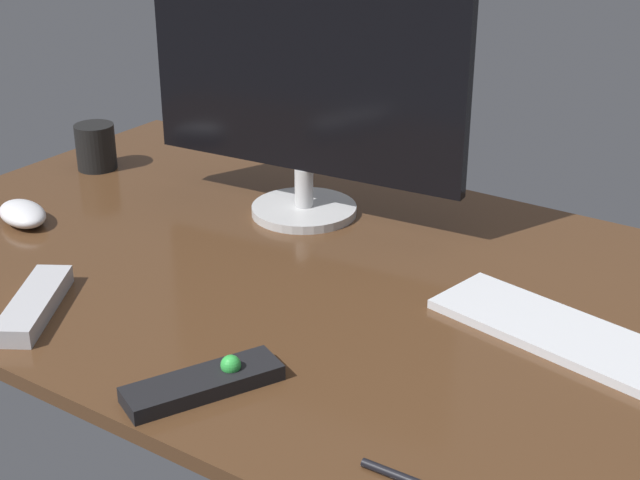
{
  "coord_description": "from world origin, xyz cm",
  "views": [
    {
      "loc": [
        68.73,
        -99.81,
        62.03
      ],
      "look_at": [
        1.79,
        -1.14,
        8.0
      ],
      "focal_mm": 52.88,
      "sensor_mm": 36.0,
      "label": 1
    }
  ],
  "objects_px": {
    "monitor": "(303,94)",
    "keyboard": "(572,338)",
    "media_remote": "(205,382)",
    "tv_remote": "(34,304)",
    "computer_mouse": "(23,214)",
    "coffee_mug": "(96,147)"
  },
  "relations": [
    {
      "from": "monitor",
      "to": "keyboard",
      "type": "bearing_deg",
      "value": -21.55
    },
    {
      "from": "media_remote",
      "to": "tv_remote",
      "type": "relative_size",
      "value": 1.01
    },
    {
      "from": "computer_mouse",
      "to": "tv_remote",
      "type": "height_order",
      "value": "computer_mouse"
    },
    {
      "from": "monitor",
      "to": "coffee_mug",
      "type": "bearing_deg",
      "value": 179.55
    },
    {
      "from": "keyboard",
      "to": "coffee_mug",
      "type": "distance_m",
      "value": 0.96
    },
    {
      "from": "computer_mouse",
      "to": "media_remote",
      "type": "height_order",
      "value": "media_remote"
    },
    {
      "from": "keyboard",
      "to": "coffee_mug",
      "type": "bearing_deg",
      "value": -175.97
    },
    {
      "from": "computer_mouse",
      "to": "coffee_mug",
      "type": "relative_size",
      "value": 1.3
    },
    {
      "from": "monitor",
      "to": "media_remote",
      "type": "relative_size",
      "value": 2.88
    },
    {
      "from": "monitor",
      "to": "computer_mouse",
      "type": "relative_size",
      "value": 4.97
    },
    {
      "from": "coffee_mug",
      "to": "tv_remote",
      "type": "bearing_deg",
      "value": -52.0
    },
    {
      "from": "keyboard",
      "to": "media_remote",
      "type": "xyz_separation_m",
      "value": [
        -0.31,
        -0.34,
        0.0
      ]
    },
    {
      "from": "keyboard",
      "to": "coffee_mug",
      "type": "height_order",
      "value": "coffee_mug"
    },
    {
      "from": "media_remote",
      "to": "tv_remote",
      "type": "distance_m",
      "value": 0.31
    },
    {
      "from": "keyboard",
      "to": "tv_remote",
      "type": "relative_size",
      "value": 1.97
    },
    {
      "from": "coffee_mug",
      "to": "computer_mouse",
      "type": "bearing_deg",
      "value": -69.73
    },
    {
      "from": "monitor",
      "to": "computer_mouse",
      "type": "height_order",
      "value": "monitor"
    },
    {
      "from": "keyboard",
      "to": "media_remote",
      "type": "relative_size",
      "value": 1.94
    },
    {
      "from": "computer_mouse",
      "to": "tv_remote",
      "type": "bearing_deg",
      "value": -18.33
    },
    {
      "from": "tv_remote",
      "to": "computer_mouse",
      "type": "bearing_deg",
      "value": -158.8
    },
    {
      "from": "keyboard",
      "to": "computer_mouse",
      "type": "height_order",
      "value": "computer_mouse"
    },
    {
      "from": "media_remote",
      "to": "monitor",
      "type": "bearing_deg",
      "value": 48.48
    }
  ]
}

